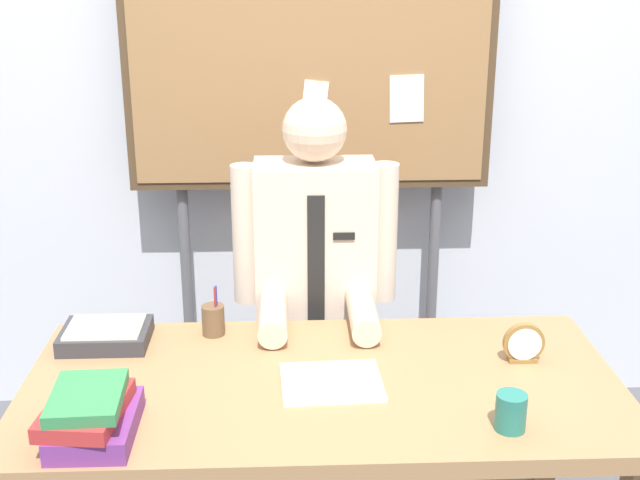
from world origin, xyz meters
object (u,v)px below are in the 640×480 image
(bulletin_board, at_px, (310,45))
(open_notebook, at_px, (332,382))
(book_stack, at_px, (91,415))
(person, at_px, (315,319))
(desk, at_px, (323,409))
(coffee_mug, at_px, (511,412))
(paper_tray, at_px, (106,335))
(desk_clock, at_px, (524,345))
(pen_holder, at_px, (213,320))

(bulletin_board, height_order, open_notebook, bulletin_board)
(book_stack, height_order, open_notebook, book_stack)
(person, bearing_deg, open_notebook, -87.80)
(person, bearing_deg, desk, -90.00)
(bulletin_board, xyz_separation_m, coffee_mug, (0.45, -1.34, -0.75))
(bulletin_board, bearing_deg, desk, -90.01)
(book_stack, relative_size, paper_tray, 1.10)
(book_stack, xyz_separation_m, desk_clock, (1.16, 0.34, -0.01))
(bulletin_board, distance_m, coffee_mug, 1.60)
(book_stack, relative_size, desk_clock, 2.40)
(desk_clock, xyz_separation_m, pen_holder, (-0.91, 0.22, -0.01))
(desk, bearing_deg, paper_tray, 158.07)
(coffee_mug, bearing_deg, desk, 149.67)
(desk_clock, height_order, paper_tray, desk_clock)
(bulletin_board, height_order, paper_tray, bulletin_board)
(person, bearing_deg, desk_clock, -40.30)
(desk, height_order, bulletin_board, bulletin_board)
(person, bearing_deg, bulletin_board, 89.98)
(paper_tray, bearing_deg, open_notebook, -22.71)
(coffee_mug, height_order, pen_holder, pen_holder)
(bulletin_board, relative_size, pen_holder, 13.42)
(person, bearing_deg, pen_holder, -139.80)
(desk_clock, xyz_separation_m, coffee_mug, (-0.13, -0.35, -0.01))
(book_stack, height_order, paper_tray, book_stack)
(pen_holder, bearing_deg, desk_clock, -13.65)
(paper_tray, bearing_deg, bulletin_board, 51.67)
(desk, xyz_separation_m, person, (0.00, 0.58, 0.01))
(desk_clock, bearing_deg, person, 139.70)
(desk_clock, relative_size, paper_tray, 0.46)
(desk_clock, bearing_deg, paper_tray, 172.13)
(person, xyz_separation_m, bulletin_board, (0.00, 0.49, 0.88))
(desk, height_order, book_stack, book_stack)
(desk, distance_m, open_notebook, 0.10)
(book_stack, xyz_separation_m, pen_holder, (0.25, 0.56, -0.01))
(open_notebook, relative_size, pen_holder, 1.71)
(bulletin_board, bearing_deg, person, -90.02)
(person, distance_m, desk_clock, 0.78)
(open_notebook, height_order, pen_holder, pen_holder)
(desk, distance_m, desk_clock, 0.61)
(coffee_mug, bearing_deg, paper_tray, 154.46)
(open_notebook, bearing_deg, desk, 139.28)
(book_stack, distance_m, paper_tray, 0.52)
(desk, height_order, pen_holder, pen_holder)
(open_notebook, relative_size, paper_tray, 1.05)
(desk, bearing_deg, pen_holder, 136.26)
(desk, bearing_deg, book_stack, -156.16)
(paper_tray, bearing_deg, person, 26.71)
(pen_holder, bearing_deg, bulletin_board, 67.03)
(paper_tray, bearing_deg, pen_holder, 8.96)
(bulletin_board, relative_size, coffee_mug, 22.27)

